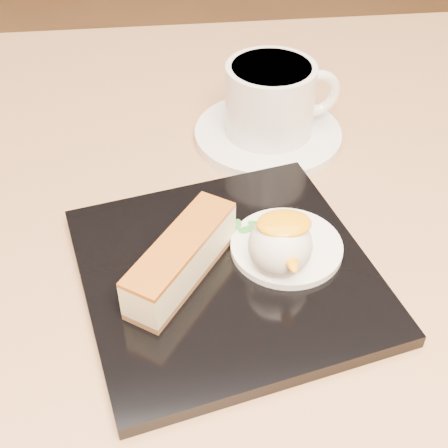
{
  "coord_description": "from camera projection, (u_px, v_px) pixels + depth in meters",
  "views": [
    {
      "loc": [
        -0.06,
        -0.42,
        1.08
      ],
      "look_at": [
        -0.02,
        -0.06,
        0.76
      ],
      "focal_mm": 50.0,
      "sensor_mm": 36.0,
      "label": 1
    }
  ],
  "objects": [
    {
      "name": "cream_smear",
      "position": [
        286.0,
        247.0,
        0.5
      ],
      "size": [
        0.09,
        0.09,
        0.01
      ],
      "primitive_type": "cylinder",
      "color": "white",
      "rests_on": "dessert_plate"
    },
    {
      "name": "coffee_cup",
      "position": [
        272.0,
        98.0,
        0.61
      ],
      "size": [
        0.12,
        0.09,
        0.07
      ],
      "rotation": [
        0.0,
        0.0,
        0.13
      ],
      "color": "white",
      "rests_on": "saucer"
    },
    {
      "name": "dessert_plate",
      "position": [
        227.0,
        273.0,
        0.49
      ],
      "size": [
        0.26,
        0.26,
        0.01
      ],
      "primitive_type": "cube",
      "rotation": [
        0.0,
        0.0,
        0.22
      ],
      "color": "black",
      "rests_on": "table"
    },
    {
      "name": "saucer",
      "position": [
        268.0,
        134.0,
        0.64
      ],
      "size": [
        0.15,
        0.15,
        0.01
      ],
      "primitive_type": "cylinder",
      "color": "white",
      "rests_on": "table"
    },
    {
      "name": "table",
      "position": [
        238.0,
        325.0,
        0.66
      ],
      "size": [
        0.8,
        0.8,
        0.72
      ],
      "color": "black",
      "rests_on": "ground"
    },
    {
      "name": "cheesecake",
      "position": [
        181.0,
        259.0,
        0.47
      ],
      "size": [
        0.09,
        0.11,
        0.04
      ],
      "rotation": [
        0.0,
        0.0,
        0.96
      ],
      "color": "brown",
      "rests_on": "dessert_plate"
    },
    {
      "name": "mint_sprig",
      "position": [
        246.0,
        226.0,
        0.51
      ],
      "size": [
        0.03,
        0.02,
        0.0
      ],
      "color": "green",
      "rests_on": "cream_smear"
    },
    {
      "name": "ice_cream_scoop",
      "position": [
        280.0,
        245.0,
        0.47
      ],
      "size": [
        0.05,
        0.05,
        0.05
      ],
      "primitive_type": "sphere",
      "color": "white",
      "rests_on": "cream_smear"
    },
    {
      "name": "mango_sauce",
      "position": [
        284.0,
        223.0,
        0.46
      ],
      "size": [
        0.04,
        0.03,
        0.01
      ],
      "primitive_type": "ellipsoid",
      "color": "#FF9F08",
      "rests_on": "ice_cream_scoop"
    }
  ]
}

